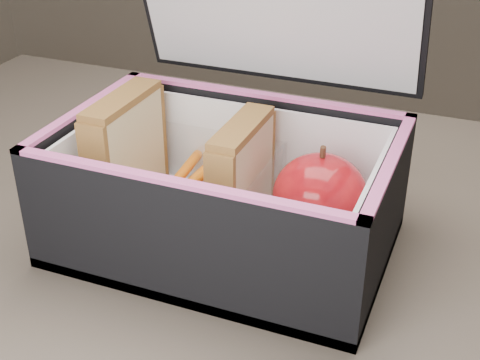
% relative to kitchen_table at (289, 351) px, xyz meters
% --- Properties ---
extents(kitchen_table, '(1.20, 0.80, 0.75)m').
position_rel_kitchen_table_xyz_m(kitchen_table, '(0.00, 0.00, 0.00)').
color(kitchen_table, brown).
rests_on(kitchen_table, ground).
extents(lunch_bag, '(0.29, 0.25, 0.29)m').
position_rel_kitchen_table_xyz_m(lunch_bag, '(-0.07, 0.03, 0.15)').
color(lunch_bag, black).
rests_on(lunch_bag, kitchen_table).
extents(plastic_tub, '(0.16, 0.12, 0.07)m').
position_rel_kitchen_table_xyz_m(plastic_tub, '(-0.12, 0.03, 0.14)').
color(plastic_tub, white).
rests_on(plastic_tub, lunch_bag).
extents(sandwich_left, '(0.03, 0.10, 0.11)m').
position_rel_kitchen_table_xyz_m(sandwich_left, '(-0.18, 0.03, 0.16)').
color(sandwich_left, '#D0C088').
rests_on(sandwich_left, plastic_tub).
extents(sandwich_right, '(0.03, 0.09, 0.10)m').
position_rel_kitchen_table_xyz_m(sandwich_right, '(-0.06, 0.03, 0.16)').
color(sandwich_right, '#D0C088').
rests_on(sandwich_right, plastic_tub).
extents(carrot_sticks, '(0.05, 0.13, 0.03)m').
position_rel_kitchen_table_xyz_m(carrot_sticks, '(-0.12, 0.05, 0.12)').
color(carrot_sticks, '#E35702').
rests_on(carrot_sticks, plastic_tub).
extents(paper_napkin, '(0.10, 0.10, 0.01)m').
position_rel_kitchen_table_xyz_m(paper_napkin, '(0.02, 0.03, 0.11)').
color(paper_napkin, white).
rests_on(paper_napkin, lunch_bag).
extents(red_apple, '(0.10, 0.10, 0.09)m').
position_rel_kitchen_table_xyz_m(red_apple, '(0.01, 0.04, 0.15)').
color(red_apple, maroon).
rests_on(red_apple, paper_napkin).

